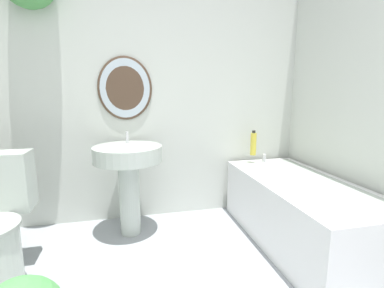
{
  "coord_description": "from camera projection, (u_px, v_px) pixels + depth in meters",
  "views": [
    {
      "loc": [
        -0.27,
        -0.21,
        1.19
      ],
      "look_at": [
        0.12,
        1.49,
        0.87
      ],
      "focal_mm": 26.0,
      "sensor_mm": 36.0,
      "label": 1
    }
  ],
  "objects": [
    {
      "name": "bathtub",
      "position": [
        300.0,
        210.0,
        2.21
      ],
      "size": [
        0.69,
        1.47,
        0.59
      ],
      "color": "silver",
      "rests_on": "ground_plane"
    },
    {
      "name": "wall_back",
      "position": [
        140.0,
        79.0,
        2.51
      ],
      "size": [
        2.92,
        0.41,
        2.4
      ],
      "color": "silver",
      "rests_on": "ground_plane"
    },
    {
      "name": "pedestal_sink",
      "position": [
        128.0,
        168.0,
        2.3
      ],
      "size": [
        0.56,
        0.56,
        0.86
      ],
      "color": "#B2BCB2",
      "rests_on": "ground_plane"
    },
    {
      "name": "shampoo_bottle",
      "position": [
        253.0,
        144.0,
        2.7
      ],
      "size": [
        0.06,
        0.06,
        0.24
      ],
      "color": "gold",
      "rests_on": "bathtub"
    }
  ]
}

